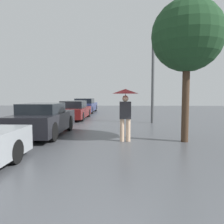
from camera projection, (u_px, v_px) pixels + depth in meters
name	position (u px, v px, depth m)	size (l,w,h in m)	color
pedestrian	(125.00, 102.00, 7.41)	(0.90, 0.90, 1.80)	beige
parked_car_second	(44.00, 120.00, 8.61)	(1.63, 3.89, 1.27)	black
parked_car_third	(74.00, 110.00, 14.46)	(1.64, 4.30, 1.20)	maroon
parked_car_farthest	(85.00, 106.00, 19.83)	(1.75, 4.47, 1.27)	navy
tree	(187.00, 36.00, 7.18)	(2.36, 2.36, 4.72)	#473323
street_lamp	(153.00, 77.00, 12.19)	(0.24, 0.24, 4.87)	#515456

